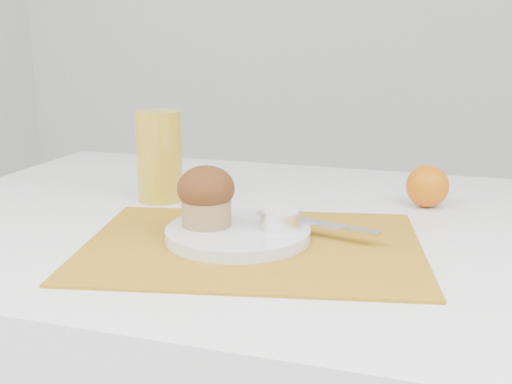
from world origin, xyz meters
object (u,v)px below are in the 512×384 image
(orange, at_px, (427,186))
(muffin, at_px, (206,196))
(plate, at_px, (238,233))
(juice_glass, at_px, (159,156))

(orange, xyz_separation_m, muffin, (-0.28, -0.26, 0.03))
(plate, relative_size, orange, 2.87)
(orange, height_order, muffin, muffin)
(orange, distance_m, juice_glass, 0.44)
(orange, height_order, juice_glass, juice_glass)
(juice_glass, relative_size, muffin, 1.83)
(plate, distance_m, juice_glass, 0.26)
(orange, bearing_deg, plate, -131.81)
(orange, distance_m, muffin, 0.38)
(plate, xyz_separation_m, muffin, (-0.05, -0.00, 0.05))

